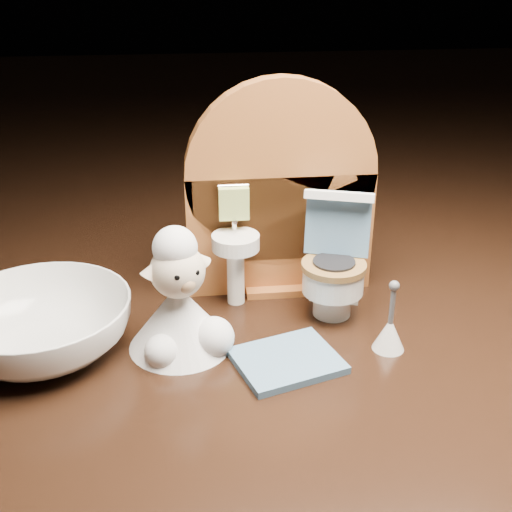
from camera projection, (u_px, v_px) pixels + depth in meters
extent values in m
cube|color=#371E12|center=(292.00, 398.00, 0.43)|extent=(2.50, 2.50, 0.10)
cube|color=#9B5626|center=(280.00, 233.00, 0.45)|extent=(0.13, 0.02, 0.09)
cylinder|color=#9B5626|center=(281.00, 174.00, 0.43)|extent=(0.13, 0.02, 0.13)
cube|color=#9B5626|center=(279.00, 284.00, 0.47)|extent=(0.05, 0.04, 0.01)
cylinder|color=white|center=(236.00, 274.00, 0.44)|extent=(0.01, 0.01, 0.04)
cylinder|color=white|center=(236.00, 242.00, 0.43)|extent=(0.03, 0.03, 0.01)
cylinder|color=silver|center=(234.00, 223.00, 0.43)|extent=(0.00, 0.00, 0.01)
cube|color=#B2C865|center=(234.00, 203.00, 0.42)|extent=(0.02, 0.01, 0.02)
cube|color=#9B5626|center=(334.00, 224.00, 0.44)|extent=(0.02, 0.01, 0.02)
cylinder|color=#F7EC9E|center=(335.00, 236.00, 0.44)|extent=(0.02, 0.02, 0.02)
cylinder|color=white|center=(332.00, 301.00, 0.43)|extent=(0.03, 0.03, 0.02)
cylinder|color=white|center=(333.00, 280.00, 0.42)|extent=(0.04, 0.04, 0.02)
cylinder|color=brown|center=(334.00, 266.00, 0.41)|extent=(0.04, 0.04, 0.00)
cube|color=white|center=(336.00, 266.00, 0.44)|extent=(0.04, 0.03, 0.05)
cube|color=slate|center=(338.00, 223.00, 0.42)|extent=(0.04, 0.03, 0.04)
cube|color=white|center=(339.00, 196.00, 0.41)|extent=(0.04, 0.02, 0.01)
cylinder|color=#9FC140|center=(353.00, 224.00, 0.43)|extent=(0.01, 0.01, 0.01)
cube|color=slate|center=(287.00, 361.00, 0.38)|extent=(0.07, 0.06, 0.00)
cone|color=white|center=(389.00, 333.00, 0.39)|extent=(0.02, 0.02, 0.02)
cylinder|color=#59595B|center=(392.00, 305.00, 0.38)|extent=(0.00, 0.00, 0.03)
sphere|color=#59595B|center=(394.00, 286.00, 0.38)|extent=(0.01, 0.01, 0.01)
cone|color=white|center=(179.00, 316.00, 0.39)|extent=(0.06, 0.06, 0.04)
sphere|color=white|center=(214.00, 337.00, 0.39)|extent=(0.03, 0.03, 0.03)
sphere|color=white|center=(162.00, 351.00, 0.38)|extent=(0.02, 0.02, 0.02)
sphere|color=beige|center=(178.00, 271.00, 0.37)|extent=(0.03, 0.03, 0.03)
sphere|color=tan|center=(186.00, 284.00, 0.37)|extent=(0.01, 0.01, 0.01)
sphere|color=white|center=(175.00, 248.00, 0.37)|extent=(0.03, 0.03, 0.03)
cone|color=beige|center=(152.00, 268.00, 0.37)|extent=(0.02, 0.01, 0.01)
cone|color=beige|center=(199.00, 257.00, 0.38)|extent=(0.02, 0.01, 0.01)
sphere|color=black|center=(177.00, 277.00, 0.36)|extent=(0.00, 0.00, 0.00)
sphere|color=black|center=(196.00, 273.00, 0.37)|extent=(0.00, 0.00, 0.00)
imported|color=white|center=(41.00, 327.00, 0.39)|extent=(0.13, 0.13, 0.03)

